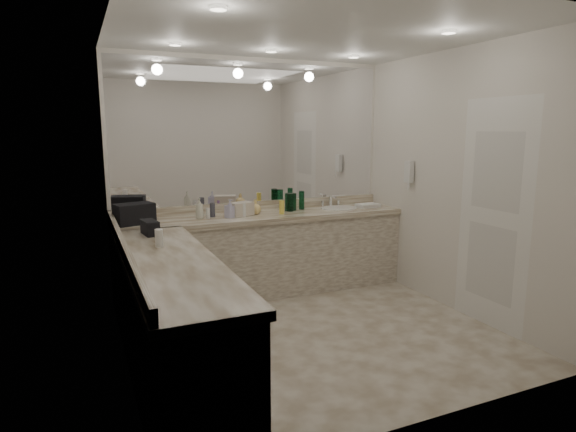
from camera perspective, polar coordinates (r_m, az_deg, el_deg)
name	(u,v)px	position (r m, az deg, el deg)	size (l,w,h in m)	color
floor	(312,332)	(4.51, 2.85, -13.57)	(3.20, 3.20, 0.00)	beige
ceiling	(315,32)	(4.20, 3.19, 20.94)	(3.20, 3.20, 0.00)	white
wall_back	(254,175)	(5.53, -4.03, 4.82)	(3.20, 0.02, 2.60)	silver
wall_left	(118,201)	(3.73, -19.53, 1.65)	(0.02, 3.00, 2.60)	silver
wall_right	(457,182)	(5.08, 19.37, 3.80)	(0.02, 3.00, 2.60)	silver
vanity_back_base	(264,256)	(5.41, -2.83, -4.77)	(3.20, 0.60, 0.84)	beige
vanity_back_top	(264,217)	(5.30, -2.84, -0.09)	(3.20, 0.64, 0.06)	beige
vanity_left_base	(172,323)	(3.70, -13.59, -12.26)	(0.60, 2.40, 0.84)	beige
vanity_left_top	(171,264)	(3.56, -13.73, -5.52)	(0.64, 2.42, 0.06)	beige
backsplash_back	(255,206)	(5.56, -3.92, 1.21)	(3.20, 0.04, 0.10)	beige
backsplash_left	(124,248)	(3.79, -18.92, -3.56)	(0.04, 3.00, 0.10)	beige
mirror_back	(254,133)	(5.50, -4.05, 9.75)	(3.12, 0.01, 1.55)	white
mirror_left	(115,135)	(3.69, -19.79, 8.97)	(0.01, 2.92, 1.55)	white
sink	(339,209)	(5.71, 6.06, 0.86)	(0.44, 0.44, 0.03)	white
faucet	(330,200)	(5.88, 5.06, 1.89)	(0.24, 0.16, 0.14)	silver
wall_phone	(409,172)	(5.58, 14.15, 5.10)	(0.06, 0.10, 0.24)	white
door	(494,215)	(4.76, 23.18, 0.10)	(0.02, 0.82, 2.10)	white
black_toiletry_bag	(134,214)	(4.96, -17.75, 0.28)	(0.36, 0.23, 0.21)	black
black_bag_spill	(150,227)	(4.42, -16.04, -1.29)	(0.11, 0.24, 0.13)	black
cream_cosmetic_case	(241,209)	(5.20, -5.59, 0.80)	(0.25, 0.15, 0.14)	beige
hand_towel	(368,205)	(5.83, 9.46, 1.25)	(0.26, 0.18, 0.04)	white
lotion_left	(159,238)	(3.94, -15.04, -2.51)	(0.06, 0.06, 0.15)	white
soap_bottle_a	(199,209)	(5.08, -10.45, 0.88)	(0.08, 0.08, 0.22)	silver
soap_bottle_b	(230,209)	(5.09, -6.88, 0.88)	(0.09, 0.09, 0.20)	silver
soap_bottle_c	(255,207)	(5.29, -3.90, 1.10)	(0.13, 0.13, 0.16)	#F0CE7C
green_bottle_0	(288,202)	(5.49, 0.00, 1.67)	(0.07, 0.07, 0.20)	#155730
green_bottle_1	(293,202)	(5.53, 0.62, 1.70)	(0.07, 0.07, 0.20)	#155730
green_bottle_2	(302,200)	(5.60, 1.62, 1.89)	(0.06, 0.06, 0.21)	#155730
green_bottle_3	(290,202)	(5.46, 0.26, 1.62)	(0.07, 0.07, 0.20)	#155730
amenity_bottle_0	(154,215)	(5.10, -15.63, 0.16)	(0.05, 0.05, 0.12)	#E0B28C
amenity_bottle_1	(212,210)	(5.17, -8.94, 0.70)	(0.06, 0.06, 0.15)	#3F3F4C
amenity_bottle_2	(232,211)	(5.20, -6.65, 0.55)	(0.05, 0.05, 0.10)	#9966B2
amenity_bottle_3	(243,210)	(5.15, -5.35, 0.73)	(0.06, 0.06, 0.15)	white
amenity_bottle_4	(282,207)	(5.29, -0.75, 1.06)	(0.06, 0.06, 0.15)	#F2D84C
amenity_bottle_5	(237,210)	(5.21, -6.04, 0.72)	(0.06, 0.06, 0.13)	#9966B2
amenity_bottle_6	(208,213)	(5.09, -9.47, 0.32)	(0.04, 0.04, 0.11)	white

